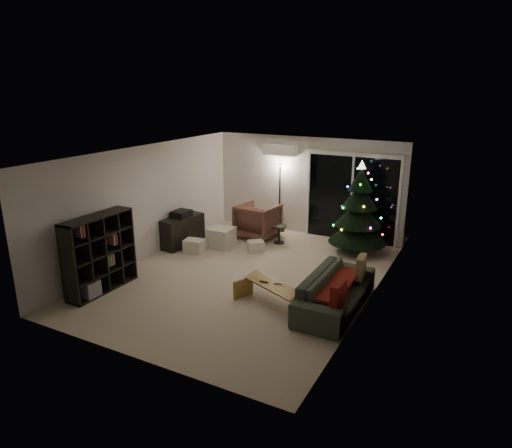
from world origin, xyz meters
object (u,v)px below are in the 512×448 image
at_px(armchair, 258,221).
at_px(christmas_tree, 359,207).
at_px(bookshelf, 93,252).
at_px(media_cabinet, 182,231).
at_px(coffee_table, 272,294).
at_px(sofa, 336,291).

bearing_deg(armchair, christmas_tree, -172.74).
relative_size(bookshelf, media_cabinet, 1.27).
bearing_deg(coffee_table, sofa, 44.42).
relative_size(armchair, sofa, 0.44).
height_order(armchair, coffee_table, armchair).
relative_size(coffee_table, christmas_tree, 0.57).
xyz_separation_m(armchair, coffee_table, (1.94, -3.17, -0.24)).
bearing_deg(coffee_table, christmas_tree, 103.81).
bearing_deg(christmas_tree, sofa, -81.08).
bearing_deg(media_cabinet, bookshelf, -83.00).
bearing_deg(bookshelf, coffee_table, 37.69).
bearing_deg(sofa, media_cabinet, 72.15).
distance_m(bookshelf, christmas_tree, 5.76).
bearing_deg(media_cabinet, sofa, -10.78).
bearing_deg(christmas_tree, media_cabinet, -158.26).
bearing_deg(bookshelf, sofa, 38.66).
height_order(bookshelf, armchair, bookshelf).
bearing_deg(coffee_table, media_cabinet, 175.32).
bearing_deg(armchair, coffee_table, 125.70).
height_order(bookshelf, coffee_table, bookshelf).
bearing_deg(coffee_table, armchair, 145.27).
height_order(sofa, coffee_table, sofa).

